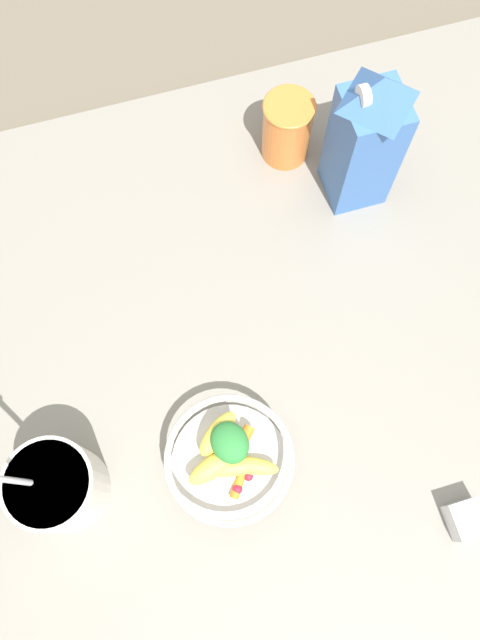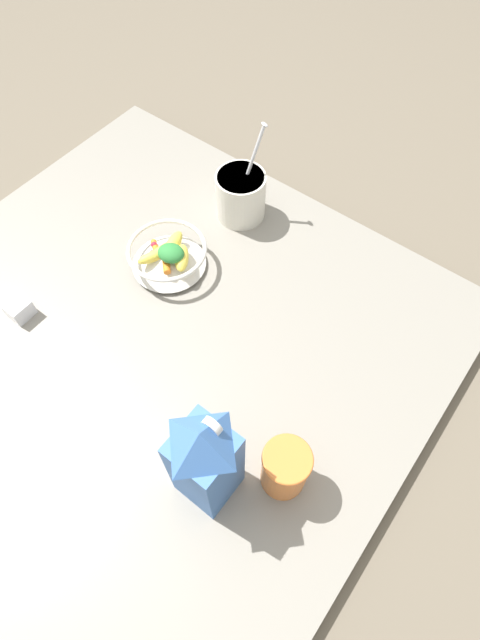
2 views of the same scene
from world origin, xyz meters
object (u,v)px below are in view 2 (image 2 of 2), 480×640
yogurt_tub (241,193)px  fruit_bowl (168,255)px  drinking_cup (285,468)px  milk_carton (205,461)px  spice_jar (19,309)px

yogurt_tub → fruit_bowl: bearing=83.1°
fruit_bowl → yogurt_tub: bearing=-96.9°
fruit_bowl → drinking_cup: drinking_cup is taller
milk_carton → spice_jar: (0.55, -0.03, -0.12)m
drinking_cup → fruit_bowl: bearing=-26.2°
milk_carton → yogurt_tub: bearing=-57.4°
fruit_bowl → spice_jar: fruit_bowl is taller
fruit_bowl → drinking_cup: bearing=153.8°
yogurt_tub → spice_jar: size_ratio=4.80×
fruit_bowl → milk_carton: milk_carton is taller
drinking_cup → spice_jar: bearing=5.0°
fruit_bowl → milk_carton: 0.51m
fruit_bowl → yogurt_tub: size_ratio=0.76×
milk_carton → spice_jar: bearing=-3.1°
yogurt_tub → spice_jar: (0.20, 0.53, -0.05)m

